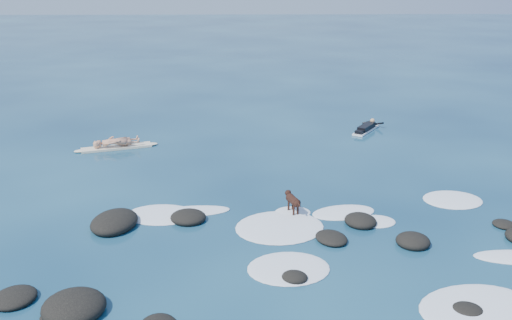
{
  "coord_description": "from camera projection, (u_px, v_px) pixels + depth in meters",
  "views": [
    {
      "loc": [
        -0.93,
        -14.39,
        7.11
      ],
      "look_at": [
        -0.52,
        4.0,
        0.9
      ],
      "focal_mm": 40.0,
      "sensor_mm": 36.0,
      "label": 1
    }
  ],
  "objects": [
    {
      "name": "breaking_foam",
      "position": [
        332.0,
        237.0,
        15.84
      ],
      "size": [
        12.16,
        8.34,
        0.12
      ],
      "color": "white",
      "rests_on": "ground"
    },
    {
      "name": "ground",
      "position": [
        278.0,
        236.0,
        15.92
      ],
      "size": [
        160.0,
        160.0,
        0.0
      ],
      "primitive_type": "plane",
      "color": "#0A2642",
      "rests_on": "ground"
    },
    {
      "name": "reef_rocks",
      "position": [
        220.0,
        256.0,
        14.59
      ],
      "size": [
        13.95,
        6.85,
        0.55
      ],
      "color": "black",
      "rests_on": "ground"
    },
    {
      "name": "standing_surfer_rig",
      "position": [
        115.0,
        131.0,
        23.37
      ],
      "size": [
        3.34,
        1.44,
        1.95
      ],
      "rotation": [
        0.0,
        0.0,
        0.32
      ],
      "color": "beige",
      "rests_on": "ground"
    },
    {
      "name": "paddling_surfer_rig",
      "position": [
        367.0,
        128.0,
        26.15
      ],
      "size": [
        1.71,
        2.21,
        0.42
      ],
      "rotation": [
        0.0,
        0.0,
        1.0
      ],
      "color": "white",
      "rests_on": "ground"
    },
    {
      "name": "dog",
      "position": [
        293.0,
        200.0,
        17.26
      ],
      "size": [
        0.49,
        1.01,
        0.66
      ],
      "rotation": [
        0.0,
        0.0,
        1.92
      ],
      "color": "black",
      "rests_on": "ground"
    }
  ]
}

